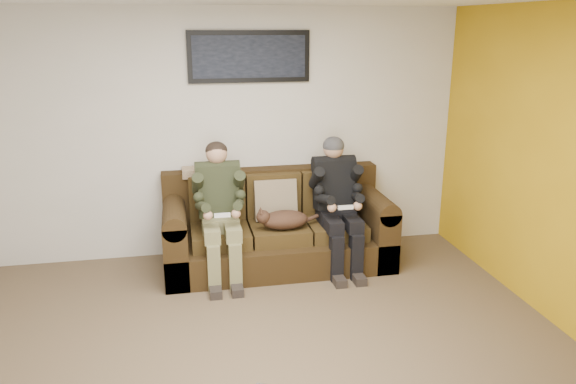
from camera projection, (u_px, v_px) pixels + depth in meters
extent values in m
plane|color=brown|center=(262.00, 363.00, 4.17)|extent=(5.00, 5.00, 0.00)
plane|color=beige|center=(228.00, 135.00, 5.91)|extent=(5.00, 0.00, 5.00)
cube|color=#2F200E|center=(278.00, 250.00, 5.85)|extent=(2.30, 0.99, 0.31)
cube|color=#2F200E|center=(271.00, 196.00, 6.08)|extent=(2.30, 0.21, 0.63)
cube|color=#2F200E|center=(176.00, 243.00, 5.61)|extent=(0.23, 0.99, 0.63)
cube|color=#2F200E|center=(373.00, 229.00, 6.00)|extent=(0.23, 0.99, 0.63)
cylinder|color=#2F200E|center=(174.00, 214.00, 5.52)|extent=(0.23, 0.99, 0.23)
cylinder|color=#2F200E|center=(374.00, 201.00, 5.91)|extent=(0.23, 0.99, 0.23)
cube|color=#3C2C12|center=(220.00, 235.00, 5.62)|extent=(0.57, 0.63, 0.15)
cube|color=#3C2C12|center=(217.00, 198.00, 5.81)|extent=(0.57, 0.15, 0.46)
cube|color=#3C2C12|center=(279.00, 231.00, 5.73)|extent=(0.57, 0.63, 0.15)
cube|color=#3C2C12|center=(273.00, 194.00, 5.93)|extent=(0.57, 0.15, 0.46)
cube|color=#3C2C12|center=(334.00, 227.00, 5.84)|extent=(0.57, 0.63, 0.15)
cube|color=#3C2C12|center=(328.00, 191.00, 6.04)|extent=(0.57, 0.15, 0.46)
cube|color=#816F54|center=(275.00, 200.00, 5.82)|extent=(0.44, 0.21, 0.44)
cube|color=#BFAC8D|center=(205.00, 172.00, 5.84)|extent=(0.47, 0.23, 0.08)
cube|color=olive|center=(220.00, 223.00, 5.55)|extent=(0.36, 0.30, 0.14)
cube|color=#272C1A|center=(218.00, 191.00, 5.56)|extent=(0.40, 0.30, 0.53)
cylinder|color=#272C1A|center=(217.00, 170.00, 5.52)|extent=(0.44, 0.18, 0.18)
sphere|color=tan|center=(217.00, 154.00, 5.49)|extent=(0.21, 0.21, 0.21)
cube|color=olive|center=(211.00, 231.00, 5.35)|extent=(0.15, 0.42, 0.13)
cube|color=olive|center=(232.00, 230.00, 5.38)|extent=(0.15, 0.42, 0.13)
cube|color=olive|center=(214.00, 268.00, 5.24)|extent=(0.12, 0.13, 0.46)
cube|color=olive|center=(235.00, 266.00, 5.28)|extent=(0.12, 0.13, 0.46)
cube|color=black|center=(215.00, 290.00, 5.22)|extent=(0.11, 0.26, 0.08)
cube|color=black|center=(237.00, 288.00, 5.26)|extent=(0.11, 0.26, 0.08)
cylinder|color=#272C1A|center=(198.00, 184.00, 5.43)|extent=(0.11, 0.30, 0.28)
cylinder|color=#272C1A|center=(239.00, 182.00, 5.50)|extent=(0.11, 0.30, 0.28)
cylinder|color=#272C1A|center=(203.00, 207.00, 5.27)|extent=(0.14, 0.32, 0.15)
cylinder|color=#272C1A|center=(239.00, 204.00, 5.33)|extent=(0.14, 0.32, 0.15)
sphere|color=tan|center=(208.00, 215.00, 5.18)|extent=(0.09, 0.09, 0.09)
sphere|color=tan|center=(236.00, 214.00, 5.23)|extent=(0.09, 0.09, 0.09)
cube|color=white|center=(222.00, 215.00, 5.19)|extent=(0.15, 0.04, 0.03)
ellipsoid|color=black|center=(216.00, 150.00, 5.50)|extent=(0.22, 0.22, 0.17)
cube|color=black|center=(336.00, 215.00, 5.77)|extent=(0.36, 0.30, 0.14)
cube|color=black|center=(334.00, 185.00, 5.78)|extent=(0.40, 0.30, 0.53)
cylinder|color=black|center=(334.00, 164.00, 5.74)|extent=(0.44, 0.18, 0.18)
sphere|color=tan|center=(333.00, 149.00, 5.71)|extent=(0.21, 0.21, 0.21)
cube|color=black|center=(331.00, 223.00, 5.57)|extent=(0.15, 0.42, 0.13)
cube|color=black|center=(351.00, 222.00, 5.61)|extent=(0.15, 0.42, 0.13)
cube|color=black|center=(336.00, 258.00, 5.46)|extent=(0.12, 0.13, 0.46)
cube|color=black|center=(356.00, 256.00, 5.50)|extent=(0.12, 0.13, 0.46)
cube|color=black|center=(338.00, 279.00, 5.44)|extent=(0.11, 0.26, 0.08)
cube|color=black|center=(358.00, 278.00, 5.48)|extent=(0.11, 0.26, 0.08)
cylinder|color=black|center=(317.00, 178.00, 5.65)|extent=(0.11, 0.30, 0.28)
cylinder|color=black|center=(355.00, 176.00, 5.72)|extent=(0.11, 0.30, 0.28)
cylinder|color=black|center=(325.00, 199.00, 5.49)|extent=(0.14, 0.32, 0.15)
cylinder|color=black|center=(358.00, 197.00, 5.56)|extent=(0.14, 0.32, 0.15)
sphere|color=tan|center=(332.00, 208.00, 5.40)|extent=(0.09, 0.09, 0.09)
sphere|color=tan|center=(358.00, 206.00, 5.45)|extent=(0.09, 0.09, 0.09)
cube|color=white|center=(346.00, 207.00, 5.41)|extent=(0.15, 0.04, 0.03)
ellipsoid|color=black|center=(334.00, 146.00, 5.70)|extent=(0.22, 0.22, 0.19)
ellipsoid|color=#4F2F1F|center=(285.00, 220.00, 5.56)|extent=(0.47, 0.26, 0.19)
sphere|color=#4F2F1F|center=(263.00, 217.00, 5.47)|extent=(0.14, 0.14, 0.14)
cone|color=#4F2F1F|center=(262.00, 211.00, 5.42)|extent=(0.04, 0.04, 0.04)
cone|color=#4F2F1F|center=(260.00, 209.00, 5.48)|extent=(0.04, 0.04, 0.04)
cylinder|color=#4F2F1F|center=(307.00, 220.00, 5.66)|extent=(0.26, 0.13, 0.08)
cube|color=black|center=(249.00, 57.00, 5.70)|extent=(1.25, 0.04, 0.52)
cube|color=black|center=(249.00, 57.00, 5.67)|extent=(1.15, 0.01, 0.42)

